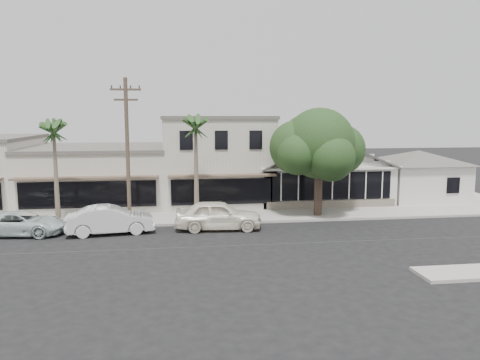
{
  "coord_description": "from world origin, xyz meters",
  "views": [
    {
      "loc": [
        -6.11,
        -23.59,
        6.75
      ],
      "look_at": [
        -2.04,
        6.0,
        2.64
      ],
      "focal_mm": 35.0,
      "sensor_mm": 36.0,
      "label": 1
    }
  ],
  "objects": [
    {
      "name": "shade_tree",
      "position": [
        3.21,
        6.43,
        4.8
      ],
      "size": [
        6.57,
        5.94,
        7.3
      ],
      "rotation": [
        0.0,
        0.0,
        -0.41
      ],
      "color": "#4E3B2F",
      "rests_on": "ground"
    },
    {
      "name": "ground",
      "position": [
        0.0,
        0.0,
        0.0
      ],
      "size": [
        140.0,
        140.0,
        0.0
      ],
      "primitive_type": "plane",
      "color": "black",
      "rests_on": "ground"
    },
    {
      "name": "car_1",
      "position": [
        -9.92,
        3.52,
        0.81
      ],
      "size": [
        5.13,
        2.38,
        1.63
      ],
      "primitive_type": "imported",
      "rotation": [
        0.0,
        0.0,
        1.71
      ],
      "color": "silver",
      "rests_on": "ground"
    },
    {
      "name": "palm_mid",
      "position": [
        -13.33,
        5.71,
        5.85
      ],
      "size": [
        2.74,
        2.74,
        6.86
      ],
      "color": "#726651",
      "rests_on": "ground"
    },
    {
      "name": "row_building_near",
      "position": [
        -3.0,
        13.5,
        3.25
      ],
      "size": [
        8.0,
        10.0,
        6.5
      ],
      "primitive_type": "cube",
      "color": "beige",
      "rests_on": "ground"
    },
    {
      "name": "sidewalk_north",
      "position": [
        -8.0,
        6.75,
        0.07
      ],
      "size": [
        90.0,
        3.5,
        0.15
      ],
      "primitive_type": "cube",
      "color": "#9E9991",
      "rests_on": "ground"
    },
    {
      "name": "car_2",
      "position": [
        -14.92,
        3.88,
        0.68
      ],
      "size": [
        5.11,
        2.78,
        1.36
      ],
      "primitive_type": "imported",
      "rotation": [
        0.0,
        0.0,
        1.46
      ],
      "color": "silver",
      "rests_on": "ground"
    },
    {
      "name": "palm_east",
      "position": [
        -4.85,
        6.08,
        6.09
      ],
      "size": [
        2.74,
        2.74,
        7.15
      ],
      "color": "#726651",
      "rests_on": "ground"
    },
    {
      "name": "row_building_midnear",
      "position": [
        -12.0,
        13.5,
        2.1
      ],
      "size": [
        10.0,
        10.0,
        4.2
      ],
      "primitive_type": "cube",
      "color": "beige",
      "rests_on": "ground"
    },
    {
      "name": "car_0",
      "position": [
        -3.67,
        3.69,
        0.88
      ],
      "size": [
        5.28,
        2.4,
        1.76
      ],
      "primitive_type": "imported",
      "rotation": [
        0.0,
        0.0,
        1.51
      ],
      "color": "white",
      "rests_on": "ground"
    },
    {
      "name": "side_cottage",
      "position": [
        13.2,
        11.5,
        1.5
      ],
      "size": [
        6.0,
        6.0,
        3.0
      ],
      "primitive_type": "cube",
      "color": "silver",
      "rests_on": "ground"
    },
    {
      "name": "corner_shop",
      "position": [
        5.0,
        12.47,
        2.62
      ],
      "size": [
        10.4,
        8.6,
        5.1
      ],
      "color": "silver",
      "rests_on": "ground"
    },
    {
      "name": "utility_pole",
      "position": [
        -9.0,
        5.2,
        4.79
      ],
      "size": [
        1.8,
        0.24,
        9.0
      ],
      "color": "brown",
      "rests_on": "ground"
    }
  ]
}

